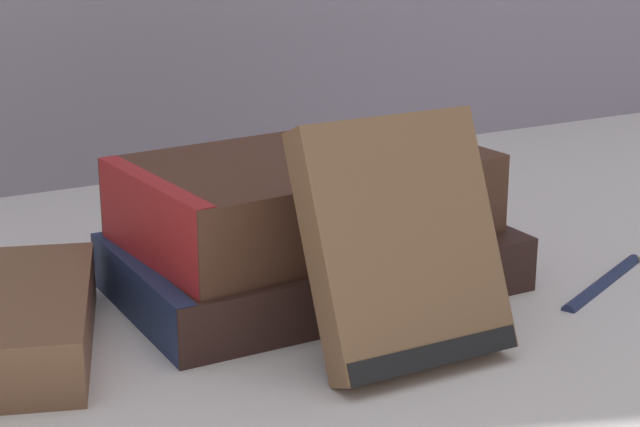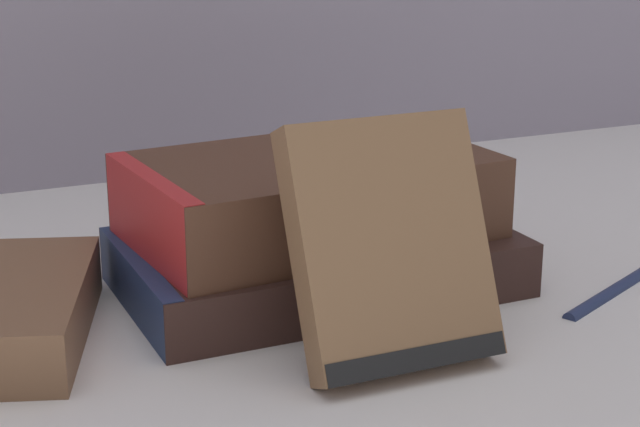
% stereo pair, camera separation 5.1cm
% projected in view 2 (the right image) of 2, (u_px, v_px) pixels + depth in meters
% --- Properties ---
extents(ground_plane, '(3.00, 3.00, 0.00)m').
position_uv_depth(ground_plane, '(297.00, 333.00, 0.61)').
color(ground_plane, silver).
extents(book_flat_bottom, '(0.24, 0.15, 0.04)m').
position_uv_depth(book_flat_bottom, '(308.00, 263.00, 0.68)').
color(book_flat_bottom, '#331E19').
rests_on(book_flat_bottom, ground_plane).
extents(book_flat_top, '(0.23, 0.15, 0.05)m').
position_uv_depth(book_flat_top, '(301.00, 197.00, 0.67)').
color(book_flat_top, '#4C2D1E').
rests_on(book_flat_top, book_flat_bottom).
extents(book_leaning_front, '(0.11, 0.07, 0.13)m').
position_uv_depth(book_leaning_front, '(391.00, 254.00, 0.56)').
color(book_leaning_front, brown).
rests_on(book_leaning_front, ground_plane).
extents(pocket_watch, '(0.05, 0.06, 0.01)m').
position_uv_depth(pocket_watch, '(404.00, 152.00, 0.66)').
color(pocket_watch, silver).
rests_on(pocket_watch, book_flat_top).
extents(fountain_pen, '(0.12, 0.06, 0.01)m').
position_uv_depth(fountain_pen, '(617.00, 284.00, 0.68)').
color(fountain_pen, '#1E284C').
rests_on(fountain_pen, ground_plane).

